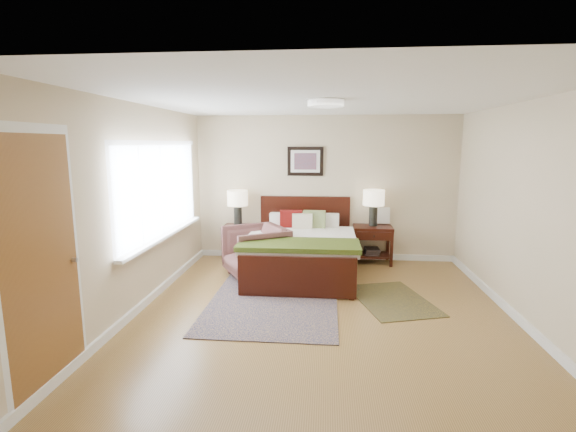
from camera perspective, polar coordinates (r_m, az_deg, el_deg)
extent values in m
plane|color=olive|center=(5.17, 4.77, -13.17)|extent=(5.00, 5.00, 0.00)
cube|color=#C7B090|center=(7.30, 5.13, 3.77)|extent=(4.50, 0.04, 2.50)
cube|color=#C7B090|center=(2.39, 4.52, -9.01)|extent=(4.50, 0.04, 2.50)
cube|color=#C7B090|center=(5.33, -19.99, 0.96)|extent=(0.04, 5.00, 2.50)
cube|color=#C7B090|center=(5.31, 30.05, 0.19)|extent=(0.04, 5.00, 2.50)
cube|color=white|center=(4.78, 5.21, 15.58)|extent=(4.50, 5.00, 0.02)
cube|color=silver|center=(5.94, -17.04, 3.44)|extent=(0.02, 2.72, 1.32)
cube|color=silver|center=(5.93, -16.91, 3.44)|extent=(0.01, 2.60, 1.20)
cube|color=silver|center=(6.02, -16.30, -2.53)|extent=(0.10, 2.72, 0.04)
cube|color=silver|center=(3.88, -30.70, -5.44)|extent=(0.01, 1.00, 2.18)
cube|color=brown|center=(3.88, -30.53, -6.03)|extent=(0.01, 0.90, 2.10)
cylinder|color=#999999|center=(4.18, -27.16, -5.38)|extent=(0.04, 0.04, 0.04)
cylinder|color=white|center=(4.78, 5.20, 15.11)|extent=(0.40, 0.40, 0.07)
cylinder|color=beige|center=(4.78, 5.21, 15.52)|extent=(0.44, 0.44, 0.01)
cube|color=black|center=(7.37, 2.32, -1.51)|extent=(1.56, 0.06, 1.09)
cube|color=black|center=(5.54, 1.20, -8.31)|extent=(1.56, 0.06, 0.55)
cube|color=black|center=(6.56, -4.67, -5.26)|extent=(0.06, 1.95, 0.18)
cube|color=black|center=(6.47, 8.44, -5.54)|extent=(0.06, 1.95, 0.18)
cube|color=silver|center=(6.44, 1.85, -4.34)|extent=(1.46, 1.93, 0.21)
cube|color=silver|center=(6.31, 1.80, -3.27)|extent=(1.64, 1.70, 0.10)
cube|color=#3C4614|center=(5.79, 1.47, -3.98)|extent=(1.68, 0.70, 0.07)
cube|color=silver|center=(7.13, -0.52, -0.61)|extent=(0.49, 0.18, 0.25)
cube|color=silver|center=(7.10, 4.99, -0.70)|extent=(0.49, 0.18, 0.25)
cube|color=#5A0C0A|center=(7.00, 0.42, -0.49)|extent=(0.38, 0.17, 0.31)
cube|color=olive|center=(6.98, 3.62, -0.54)|extent=(0.38, 0.16, 0.31)
cube|color=beige|center=(6.91, 1.98, -0.79)|extent=(0.34, 0.13, 0.27)
cube|color=black|center=(7.25, 2.39, 7.49)|extent=(0.62, 0.03, 0.50)
cube|color=silver|center=(7.23, 2.38, 7.48)|extent=(0.50, 0.01, 0.38)
cube|color=#A52D23|center=(7.22, 2.38, 7.48)|extent=(0.38, 0.01, 0.28)
cube|color=black|center=(7.34, -6.83, -1.50)|extent=(0.51, 0.46, 0.05)
cube|color=black|center=(7.26, -8.86, -4.10)|extent=(0.05, 0.05, 0.56)
cube|color=black|center=(7.17, -5.35, -4.21)|extent=(0.05, 0.05, 0.56)
cube|color=black|center=(7.64, -8.13, -3.39)|extent=(0.05, 0.05, 0.56)
cube|color=black|center=(7.55, -4.79, -3.48)|extent=(0.05, 0.05, 0.56)
cube|color=black|center=(7.15, -7.18, -2.62)|extent=(0.45, 0.03, 0.14)
cube|color=black|center=(7.21, 11.51, -1.54)|extent=(0.65, 0.49, 0.05)
cube|color=black|center=(7.05, 9.22, -4.40)|extent=(0.05, 0.05, 0.60)
cube|color=black|center=(7.11, 13.96, -4.43)|extent=(0.05, 0.05, 0.60)
cube|color=black|center=(7.46, 9.00, -3.59)|extent=(0.05, 0.05, 0.60)
cube|color=black|center=(7.52, 13.49, -3.64)|extent=(0.05, 0.05, 0.60)
cube|color=black|center=(7.01, 11.68, -2.71)|extent=(0.59, 0.03, 0.14)
cube|color=black|center=(7.32, 11.38, -5.22)|extent=(0.59, 0.43, 0.03)
cube|color=black|center=(7.31, 11.39, -4.99)|extent=(0.24, 0.30, 0.03)
cube|color=black|center=(7.30, 11.40, -4.72)|extent=(0.24, 0.30, 0.03)
cube|color=black|center=(7.29, 11.41, -4.46)|extent=(0.24, 0.30, 0.03)
cylinder|color=black|center=(7.30, -6.86, -0.04)|extent=(0.14, 0.14, 0.32)
cylinder|color=black|center=(7.27, -6.89, 1.36)|extent=(0.02, 0.02, 0.06)
cylinder|color=#FDE8C0|center=(7.25, -6.92, 2.45)|extent=(0.35, 0.35, 0.26)
cylinder|color=black|center=(7.18, 11.56, -0.06)|extent=(0.14, 0.14, 0.32)
cylinder|color=black|center=(7.15, 11.61, 1.36)|extent=(0.02, 0.02, 0.06)
cylinder|color=#FDE8C0|center=(7.13, 11.65, 2.48)|extent=(0.35, 0.35, 0.26)
imported|color=brown|center=(6.41, -4.45, -4.88)|extent=(1.17, 1.16, 0.79)
cube|color=#0B133B|center=(5.53, -1.96, -11.49)|extent=(1.63, 2.31, 0.01)
cube|color=black|center=(5.72, 14.05, -11.05)|extent=(1.19, 1.49, 0.01)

